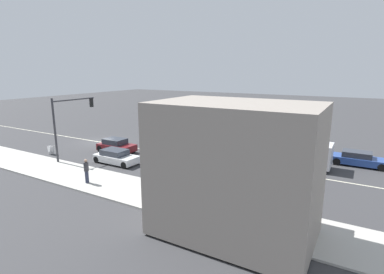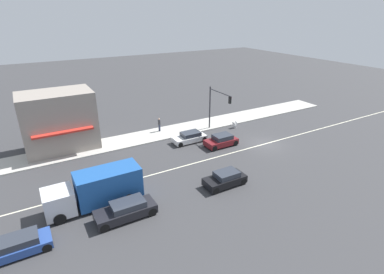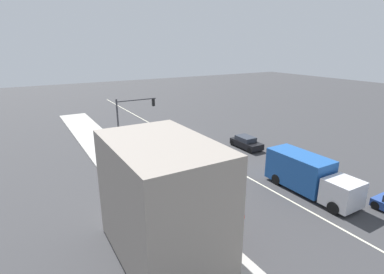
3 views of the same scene
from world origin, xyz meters
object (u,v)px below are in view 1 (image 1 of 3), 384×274
at_px(pedestrian, 86,170).
at_px(delivery_truck, 281,147).
at_px(van_white, 116,157).
at_px(traffic_signal_main, 68,117).
at_px(sedan_maroon, 116,146).
at_px(warning_aframe_sign, 51,150).
at_px(sedan_dark, 274,147).
at_px(coupe_blue, 358,159).
at_px(suv_black, 192,137).

xyz_separation_m(pedestrian, delivery_truck, (-11.96, 10.77, 0.42)).
bearing_deg(van_white, traffic_signal_main, -75.98).
distance_m(delivery_truck, sedan_maroon, 15.88).
bearing_deg(pedestrian, sedan_maroon, -149.44).
relative_size(warning_aframe_sign, sedan_dark, 0.18).
relative_size(traffic_signal_main, coupe_blue, 1.35).
bearing_deg(traffic_signal_main, sedan_maroon, 154.94).
bearing_deg(coupe_blue, van_white, -61.58).
xyz_separation_m(pedestrian, van_white, (-4.76, -1.79, -0.46)).
bearing_deg(warning_aframe_sign, traffic_signal_main, 88.59).
height_order(traffic_signal_main, delivery_truck, traffic_signal_main).
relative_size(traffic_signal_main, suv_black, 1.45).
xyz_separation_m(traffic_signal_main, warning_aframe_sign, (-0.08, -3.06, -3.47)).
xyz_separation_m(pedestrian, warning_aframe_sign, (-3.71, -9.36, -0.63)).
xyz_separation_m(traffic_signal_main, suv_black, (-11.12, 6.49, -3.26)).
distance_m(traffic_signal_main, pedestrian, 7.81).
bearing_deg(traffic_signal_main, coupe_blue, 115.83).
bearing_deg(delivery_truck, sedan_maroon, -73.89).
distance_m(pedestrian, delivery_truck, 16.10).
bearing_deg(pedestrian, suv_black, 179.28).
height_order(traffic_signal_main, warning_aframe_sign, traffic_signal_main).
xyz_separation_m(traffic_signal_main, sedan_maroon, (-3.92, 1.84, -3.25)).
relative_size(traffic_signal_main, van_white, 1.39).
relative_size(pedestrian, sedan_dark, 0.38).
bearing_deg(suv_black, warning_aframe_sign, -40.82).
bearing_deg(delivery_truck, pedestrian, -42.01).
height_order(sedan_dark, van_white, sedan_dark).
relative_size(traffic_signal_main, delivery_truck, 0.75).
bearing_deg(warning_aframe_sign, delivery_truck, 112.29).
distance_m(suv_black, van_white, 10.19).
distance_m(warning_aframe_sign, sedan_maroon, 6.23).
height_order(sedan_maroon, van_white, sedan_maroon).
distance_m(coupe_blue, van_white, 21.01).
height_order(delivery_truck, sedan_dark, delivery_truck).
bearing_deg(van_white, suv_black, 168.79).
relative_size(delivery_truck, van_white, 1.86).
xyz_separation_m(warning_aframe_sign, suv_black, (-11.05, 9.54, 0.21)).
distance_m(suv_black, sedan_maroon, 8.57).
distance_m(warning_aframe_sign, delivery_truck, 21.78).
xyz_separation_m(delivery_truck, coupe_blue, (-2.80, 5.91, -0.87)).
bearing_deg(traffic_signal_main, van_white, 104.02).
relative_size(sedan_maroon, sedan_dark, 0.83).
bearing_deg(coupe_blue, delivery_truck, -64.66).
distance_m(delivery_truck, sedan_dark, 3.21).
relative_size(sedan_maroon, coupe_blue, 0.92).
distance_m(warning_aframe_sign, coupe_blue, 28.29).
bearing_deg(delivery_truck, suv_black, -104.82).
bearing_deg(coupe_blue, suv_black, -90.00).
relative_size(traffic_signal_main, sedan_dark, 1.22).
height_order(delivery_truck, suv_black, delivery_truck).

